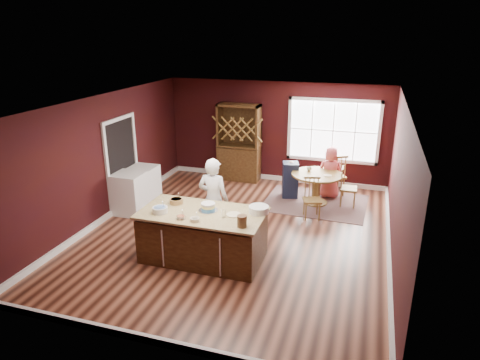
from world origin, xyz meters
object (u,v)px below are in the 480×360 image
seated_woman (330,172)px  dryer (144,185)px  hutch (239,143)px  chair_north (335,174)px  washer (130,193)px  toddler (289,164)px  baker (213,200)px  kitchen_island (203,236)px  chair_south (312,198)px  high_chair (290,179)px  dining_table (317,182)px  layer_cake (208,207)px  chair_east (349,187)px

seated_woman → dryer: 4.55m
hutch → dryer: 2.90m
chair_north → washer: size_ratio=1.15×
chair_north → toddler: bearing=-10.0°
baker → hutch: hutch is taller
kitchen_island → baker: bearing=96.4°
chair_south → high_chair: size_ratio=0.99×
hutch → dryer: bearing=-126.0°
dining_table → layer_cake: size_ratio=3.40×
chair_north → seated_woman: bearing=35.6°
chair_north → washer: 5.01m
dining_table → hutch: (-2.29, 1.12, 0.52)m
baker → dryer: baker is taller
chair_north → washer: bearing=2.0°
layer_cake → hutch: hutch is taller
seated_woman → hutch: 2.65m
layer_cake → hutch: size_ratio=0.17×
baker → high_chair: (1.01, 2.70, -0.38)m
chair_north → high_chair: chair_north is taller
kitchen_island → washer: size_ratio=2.35×
high_chair → toddler: (-0.07, 0.12, 0.34)m
chair_east → washer: (-4.70, -1.90, -0.01)m
chair_east → chair_north: bearing=28.9°
dining_table → kitchen_island: bearing=-116.2°
baker → dining_table: bearing=-122.1°
chair_east → washer: bearing=110.2°
kitchen_island → toddler: bearing=76.7°
dining_table → chair_south: bearing=-88.3°
seated_woman → layer_cake: bearing=57.8°
dining_table → chair_south: 0.88m
washer → chair_south: bearing=13.4°
chair_north → hutch: (-2.65, 0.40, 0.51)m
chair_south → hutch: hutch is taller
dryer → dining_table: bearing=16.6°
kitchen_island → chair_south: chair_south is taller
toddler → washer: (-3.21, -2.17, -0.34)m
layer_cake → dryer: bearing=141.0°
layer_cake → toddler: layer_cake is taller
layer_cake → baker: bearing=103.4°
toddler → dryer: (-3.21, -1.53, -0.36)m
chair_north → toddler: (-1.11, -0.37, 0.27)m
kitchen_island → high_chair: size_ratio=2.38×
hutch → washer: size_ratio=2.23×
dining_table → hutch: size_ratio=0.57×
seated_woman → washer: seated_woman is taller
chair_north → chair_east: bearing=92.2°
baker → chair_north: bearing=-120.5°
baker → dryer: bearing=-27.2°
toddler → hutch: hutch is taller
kitchen_island → layer_cake: (0.08, 0.10, 0.55)m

